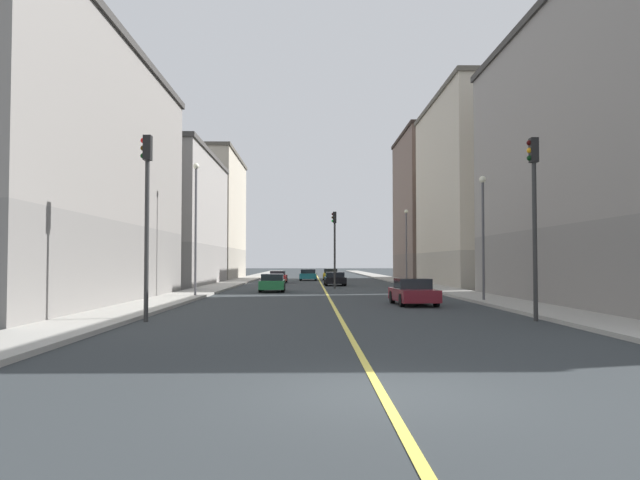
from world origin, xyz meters
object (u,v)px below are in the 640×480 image
at_px(street_lamp_left_near, 483,224).
at_px(building_right_corner, 15,171).
at_px(building_right_midblock, 151,219).
at_px(car_black, 335,279).
at_px(car_yellow, 331,275).
at_px(traffic_light_right_near, 147,202).
at_px(car_maroon, 413,292).
at_px(building_left_mid, 497,192).
at_px(traffic_light_median_far, 334,239).
at_px(street_lamp_left_far, 406,238).
at_px(traffic_light_left_near, 534,203).
at_px(car_teal, 308,275).
at_px(car_red, 278,277).
at_px(building_left_far, 448,207).
at_px(building_right_distant, 193,217).
at_px(car_green, 272,283).
at_px(street_lamp_right_near, 196,216).

bearing_deg(street_lamp_left_near, building_right_corner, -176.83).
height_order(building_right_midblock, car_black, building_right_midblock).
bearing_deg(building_right_midblock, car_black, -4.60).
bearing_deg(street_lamp_left_near, car_yellow, 99.47).
relative_size(traffic_light_right_near, car_maroon, 1.59).
height_order(building_left_mid, car_yellow, building_left_mid).
xyz_separation_m(traffic_light_right_near, traffic_light_median_far, (7.89, 26.89, -0.29)).
bearing_deg(car_black, street_lamp_left_near, -73.62).
bearing_deg(street_lamp_left_far, traffic_light_left_near, -91.65).
xyz_separation_m(street_lamp_left_near, car_teal, (-9.32, 38.59, -3.52)).
relative_size(traffic_light_left_near, car_teal, 1.57).
xyz_separation_m(building_right_midblock, car_teal, (14.63, 13.85, -5.48)).
height_order(car_black, car_yellow, car_yellow).
bearing_deg(street_lamp_left_near, traffic_light_median_far, 112.96).
bearing_deg(street_lamp_left_far, car_maroon, -98.47).
distance_m(car_red, car_yellow, 11.17).
height_order(building_left_far, car_red, building_left_far).
bearing_deg(building_left_mid, traffic_light_median_far, -158.53).
bearing_deg(building_right_distant, traffic_light_median_far, -59.10).
bearing_deg(traffic_light_right_near, building_right_midblock, 104.38).
bearing_deg(car_red, building_left_mid, -20.45).
bearing_deg(street_lamp_left_far, car_green, -131.81).
bearing_deg(car_maroon, car_teal, 97.48).
bearing_deg(building_right_midblock, street_lamp_left_near, -45.91).
relative_size(car_yellow, car_teal, 0.96).
relative_size(car_black, car_yellow, 1.04).
relative_size(building_left_mid, car_maroon, 4.51).
relative_size(building_right_corner, street_lamp_right_near, 3.11).
relative_size(traffic_light_left_near, street_lamp_right_near, 0.84).
bearing_deg(traffic_light_median_far, street_lamp_right_near, -125.95).
bearing_deg(building_left_mid, car_maroon, -115.90).
bearing_deg(building_left_far, car_red, -149.56).
relative_size(car_black, car_teal, 1.00).
xyz_separation_m(car_yellow, car_teal, (-2.65, -1.43, -0.01)).
xyz_separation_m(building_right_midblock, traffic_light_median_far, (16.79, -7.82, -2.13)).
distance_m(traffic_light_right_near, car_maroon, 14.24).
bearing_deg(traffic_light_left_near, building_left_far, 80.32).
height_order(building_left_mid, traffic_light_right_near, building_left_mid).
xyz_separation_m(building_right_corner, street_lamp_right_near, (7.91, 6.00, -1.79)).
bearing_deg(building_left_far, building_right_midblock, -151.05).
distance_m(building_left_far, car_yellow, 16.96).
xyz_separation_m(street_lamp_left_near, car_maroon, (-4.03, -1.75, -3.53)).
distance_m(building_right_midblock, street_lamp_left_near, 34.49).
xyz_separation_m(building_left_mid, car_maroon, (-11.94, -24.59, -7.92)).
bearing_deg(street_lamp_left_near, car_green, 134.58).
bearing_deg(building_left_mid, car_red, 159.55).
xyz_separation_m(building_left_far, car_red, (-20.32, -11.94, -8.36)).
bearing_deg(traffic_light_median_far, building_left_mid, 21.47).
relative_size(traffic_light_left_near, traffic_light_median_far, 1.08).
distance_m(building_right_midblock, traffic_light_median_far, 18.64).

